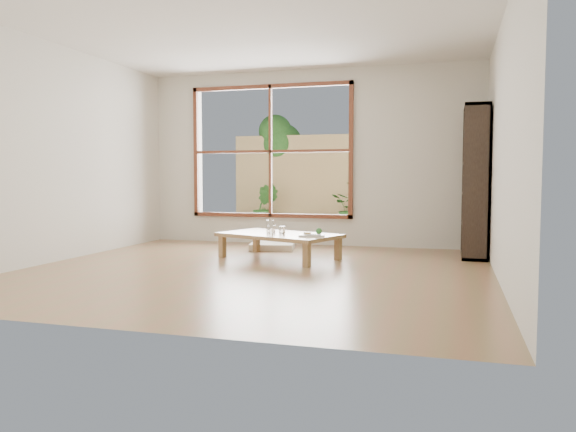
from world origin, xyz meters
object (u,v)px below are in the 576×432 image
(bookshelf, at_px, (475,182))
(garden_bench, at_px, (273,219))
(low_table, at_px, (279,236))
(food_tray, at_px, (313,234))

(bookshelf, xyz_separation_m, garden_bench, (-3.13, 1.44, -0.63))
(low_table, xyz_separation_m, food_tray, (0.48, -0.18, 0.06))
(garden_bench, bearing_deg, bookshelf, -47.14)
(low_table, bearing_deg, food_tray, -0.22)
(food_tray, height_order, garden_bench, food_tray)
(bookshelf, bearing_deg, low_table, -160.04)
(food_tray, bearing_deg, low_table, 149.48)
(low_table, xyz_separation_m, garden_bench, (-0.81, 2.28, 0.04))
(garden_bench, bearing_deg, low_table, -92.99)
(bookshelf, xyz_separation_m, food_tray, (-1.85, -1.02, -0.61))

